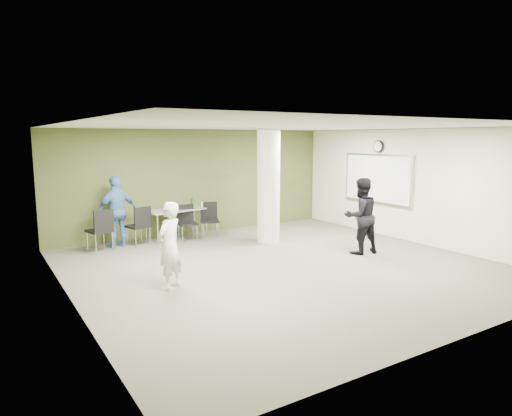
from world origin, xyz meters
TOP-DOWN VIEW (x-y plane):
  - floor at (0.00, 0.00)m, footprint 8.00×8.00m
  - ceiling at (0.00, 0.00)m, footprint 8.00×8.00m
  - wall_back at (0.00, 4.00)m, footprint 8.00×2.80m
  - wall_left at (-4.00, 0.00)m, footprint 0.02×8.00m
  - wall_right_cream at (4.00, 0.00)m, footprint 0.02×8.00m
  - column at (1.00, 2.00)m, footprint 0.56×0.56m
  - whiteboard at (3.92, 1.20)m, footprint 0.05×2.30m
  - wall_clock at (3.92, 1.20)m, footprint 0.06×0.32m
  - folding_table at (-0.79, 3.55)m, footprint 1.73×1.00m
  - wastebasket at (-1.06, 3.27)m, footprint 0.25×0.25m
  - chair_back_left at (-2.80, 3.11)m, footprint 0.59×0.59m
  - chair_back_right at (-1.86, 3.24)m, footprint 0.58×0.58m
  - chair_table_left at (-0.67, 3.22)m, footprint 0.51×0.51m
  - chair_table_right at (-0.04, 3.21)m, footprint 0.59×0.59m
  - woman_white at (-2.42, -0.11)m, footprint 0.66×0.61m
  - man_black at (2.09, -0.08)m, footprint 0.91×0.75m
  - man_blue at (-2.35, 3.40)m, footprint 1.06×0.60m

SIDE VIEW (x-z plane):
  - floor at x=0.00m, z-range 0.00..0.00m
  - wastebasket at x=-1.06m, z-range 0.00..0.29m
  - chair_table_left at x=-0.67m, z-range 0.07..0.98m
  - chair_table_right at x=-0.04m, z-range 0.08..1.00m
  - chair_back_right at x=-1.86m, z-range 0.08..1.04m
  - chair_back_left at x=-2.80m, z-range 0.08..1.07m
  - folding_table at x=-0.79m, z-range 0.21..1.23m
  - woman_white at x=-2.42m, z-range 0.00..1.51m
  - man_black at x=2.09m, z-range 0.00..1.70m
  - man_blue at x=-2.35m, z-range 0.00..1.71m
  - wall_back at x=0.00m, z-range 1.39..1.41m
  - wall_left at x=-4.00m, z-range 0.00..2.80m
  - wall_right_cream at x=4.00m, z-range 0.00..2.80m
  - column at x=1.00m, z-range 0.00..2.80m
  - whiteboard at x=3.92m, z-range 0.85..2.15m
  - wall_clock at x=3.92m, z-range 2.19..2.51m
  - ceiling at x=0.00m, z-range 2.80..2.80m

